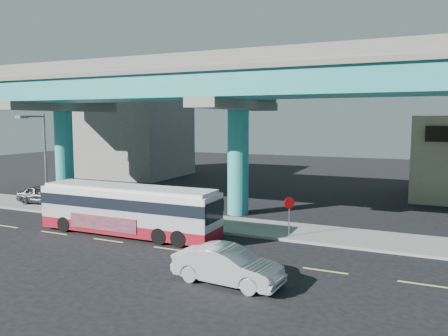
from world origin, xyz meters
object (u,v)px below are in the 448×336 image
at_px(parked_car, 44,194).
at_px(street_lamp, 39,148).
at_px(transit_bus, 129,208).
at_px(sedan, 228,265).
at_px(stop_sign, 289,208).

relative_size(parked_car, street_lamp, 0.63).
bearing_deg(transit_bus, parked_car, 158.50).
xyz_separation_m(transit_bus, street_lamp, (-9.20, 2.21, 3.15)).
height_order(sedan, stop_sign, stop_sign).
relative_size(transit_bus, street_lamp, 1.61).
height_order(street_lamp, stop_sign, street_lamp).
bearing_deg(stop_sign, parked_car, 153.76).
height_order(transit_bus, parked_car, transit_bus).
xyz_separation_m(sedan, stop_sign, (0.47, 7.61, 0.97)).
bearing_deg(transit_bus, stop_sign, 18.27).
relative_size(parked_car, stop_sign, 1.95).
bearing_deg(sedan, parked_car, 70.33).
xyz_separation_m(street_lamp, stop_sign, (18.01, 0.72, -2.98)).
distance_m(sedan, parked_car, 21.69).
bearing_deg(parked_car, stop_sign, -101.32).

